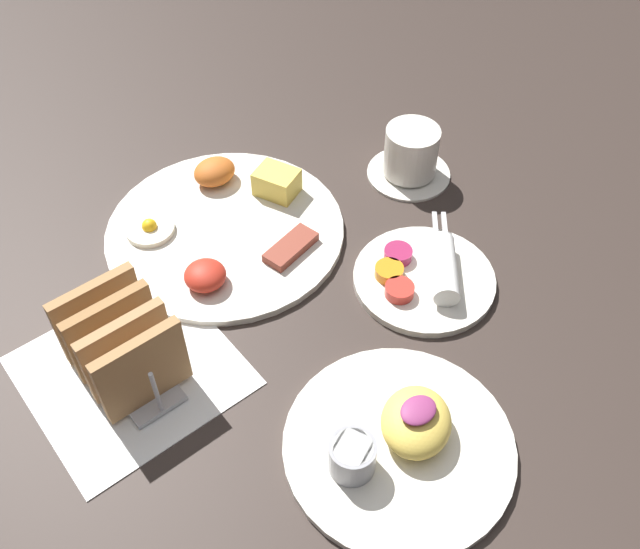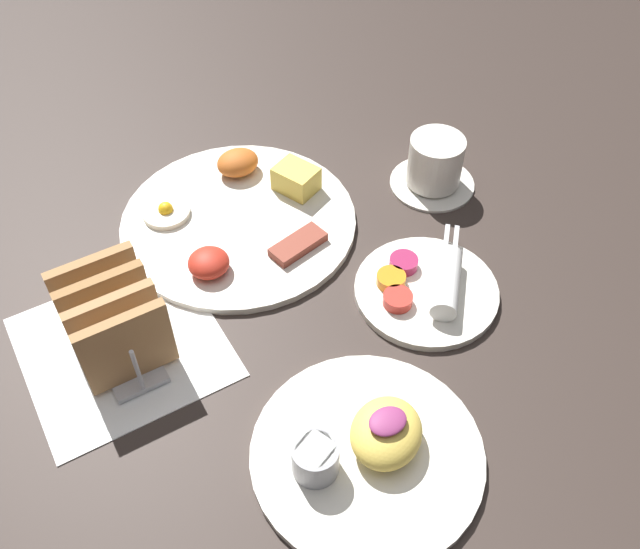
{
  "view_description": "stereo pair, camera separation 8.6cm",
  "coord_description": "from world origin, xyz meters",
  "px_view_note": "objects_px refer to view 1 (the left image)",
  "views": [
    {
      "loc": [
        -0.31,
        -0.39,
        0.67
      ],
      "look_at": [
        0.05,
        0.06,
        0.03
      ],
      "focal_mm": 40.0,
      "sensor_mm": 36.0,
      "label": 1
    },
    {
      "loc": [
        -0.24,
        -0.44,
        0.67
      ],
      "look_at": [
        0.05,
        0.06,
        0.03
      ],
      "focal_mm": 40.0,
      "sensor_mm": 36.0,
      "label": 2
    }
  ],
  "objects_px": {
    "plate_breakfast": "(226,225)",
    "plate_condiments": "(425,276)",
    "coffee_cup": "(411,155)",
    "plate_foreground": "(398,440)",
    "toast_rack": "(122,344)"
  },
  "relations": [
    {
      "from": "plate_condiments",
      "to": "plate_breakfast",
      "type": "bearing_deg",
      "value": 121.5
    },
    {
      "from": "plate_breakfast",
      "to": "plate_condiments",
      "type": "xyz_separation_m",
      "value": [
        0.14,
        -0.23,
        0.0
      ]
    },
    {
      "from": "plate_condiments",
      "to": "toast_rack",
      "type": "bearing_deg",
      "value": 162.4
    },
    {
      "from": "plate_condiments",
      "to": "coffee_cup",
      "type": "distance_m",
      "value": 0.21
    },
    {
      "from": "toast_rack",
      "to": "coffee_cup",
      "type": "distance_m",
      "value": 0.48
    },
    {
      "from": "plate_breakfast",
      "to": "plate_foreground",
      "type": "xyz_separation_m",
      "value": [
        -0.04,
        -0.38,
        0.01
      ]
    },
    {
      "from": "coffee_cup",
      "to": "plate_breakfast",
      "type": "bearing_deg",
      "value": 165.4
    },
    {
      "from": "toast_rack",
      "to": "plate_foreground",
      "type": "bearing_deg",
      "value": -56.84
    },
    {
      "from": "plate_foreground",
      "to": "toast_rack",
      "type": "distance_m",
      "value": 0.31
    },
    {
      "from": "plate_foreground",
      "to": "toast_rack",
      "type": "bearing_deg",
      "value": 123.16
    },
    {
      "from": "plate_foreground",
      "to": "coffee_cup",
      "type": "xyz_separation_m",
      "value": [
        0.31,
        0.31,
        0.02
      ]
    },
    {
      "from": "plate_foreground",
      "to": "toast_rack",
      "type": "height_order",
      "value": "toast_rack"
    },
    {
      "from": "plate_breakfast",
      "to": "coffee_cup",
      "type": "xyz_separation_m",
      "value": [
        0.27,
        -0.07,
        0.03
      ]
    },
    {
      "from": "plate_breakfast",
      "to": "plate_foreground",
      "type": "height_order",
      "value": "plate_foreground"
    },
    {
      "from": "plate_foreground",
      "to": "coffee_cup",
      "type": "relative_size",
      "value": 2.01
    }
  ]
}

